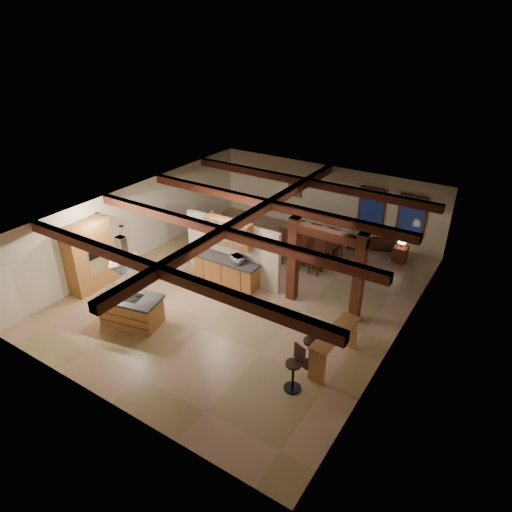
{
  "coord_description": "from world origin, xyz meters",
  "views": [
    {
      "loc": [
        7.34,
        -10.9,
        8.36
      ],
      "look_at": [
        -0.02,
        0.5,
        1.16
      ],
      "focal_mm": 32.0,
      "sensor_mm": 36.0,
      "label": 1
    }
  ],
  "objects_px": {
    "sofa": "(371,241)",
    "bar_counter": "(334,342)",
    "dining_table": "(308,251)",
    "kitchen_island": "(131,309)"
  },
  "relations": [
    {
      "from": "sofa",
      "to": "bar_counter",
      "type": "xyz_separation_m",
      "value": [
        1.61,
        -7.23,
        0.42
      ]
    },
    {
      "from": "dining_table",
      "to": "sofa",
      "type": "relative_size",
      "value": 1.03
    },
    {
      "from": "kitchen_island",
      "to": "dining_table",
      "type": "distance_m",
      "value": 7.09
    },
    {
      "from": "kitchen_island",
      "to": "dining_table",
      "type": "xyz_separation_m",
      "value": [
        2.64,
        6.57,
        -0.13
      ]
    },
    {
      "from": "dining_table",
      "to": "kitchen_island",
      "type": "bearing_deg",
      "value": -102.21
    },
    {
      "from": "kitchen_island",
      "to": "sofa",
      "type": "relative_size",
      "value": 1.09
    },
    {
      "from": "kitchen_island",
      "to": "sofa",
      "type": "height_order",
      "value": "kitchen_island"
    },
    {
      "from": "kitchen_island",
      "to": "sofa",
      "type": "xyz_separation_m",
      "value": [
        4.31,
        8.86,
        -0.2
      ]
    },
    {
      "from": "kitchen_island",
      "to": "bar_counter",
      "type": "xyz_separation_m",
      "value": [
        5.91,
        1.63,
        0.23
      ]
    },
    {
      "from": "kitchen_island",
      "to": "bar_counter",
      "type": "relative_size",
      "value": 1.03
    }
  ]
}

